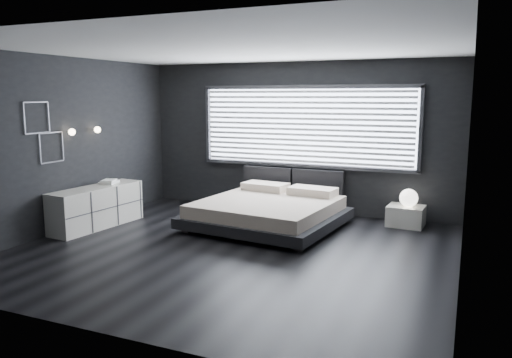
% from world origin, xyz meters
% --- Properties ---
extents(room, '(6.04, 6.00, 2.80)m').
position_xyz_m(room, '(0.00, 0.00, 1.40)').
color(room, black).
rests_on(room, ground).
extents(window, '(4.14, 0.09, 1.52)m').
position_xyz_m(window, '(0.20, 2.70, 1.61)').
color(window, white).
rests_on(window, ground).
extents(headboard, '(1.96, 0.16, 0.52)m').
position_xyz_m(headboard, '(-0.02, 2.64, 0.57)').
color(headboard, black).
rests_on(headboard, ground).
extents(sconce_near, '(0.18, 0.11, 0.11)m').
position_xyz_m(sconce_near, '(-2.88, 0.05, 1.60)').
color(sconce_near, silver).
rests_on(sconce_near, ground).
extents(sconce_far, '(0.18, 0.11, 0.11)m').
position_xyz_m(sconce_far, '(-2.88, 0.65, 1.60)').
color(sconce_far, silver).
rests_on(sconce_far, ground).
extents(wall_art_upper, '(0.01, 0.48, 0.48)m').
position_xyz_m(wall_art_upper, '(-2.98, -0.55, 1.85)').
color(wall_art_upper, '#47474C').
rests_on(wall_art_upper, ground).
extents(wall_art_lower, '(0.01, 0.48, 0.48)m').
position_xyz_m(wall_art_lower, '(-2.98, -0.30, 1.38)').
color(wall_art_lower, '#47474C').
rests_on(wall_art_lower, ground).
extents(bed, '(2.52, 2.42, 0.59)m').
position_xyz_m(bed, '(-0.01, 1.39, 0.28)').
color(bed, black).
rests_on(bed, ground).
extents(nightstand, '(0.62, 0.53, 0.34)m').
position_xyz_m(nightstand, '(2.10, 2.37, 0.17)').
color(nightstand, silver).
rests_on(nightstand, ground).
extents(orb_lamp, '(0.30, 0.30, 0.30)m').
position_xyz_m(orb_lamp, '(2.14, 2.33, 0.50)').
color(orb_lamp, white).
rests_on(orb_lamp, nightstand).
extents(dresser, '(0.65, 1.74, 0.68)m').
position_xyz_m(dresser, '(-2.65, 0.27, 0.34)').
color(dresser, silver).
rests_on(dresser, ground).
extents(book_stack, '(0.31, 0.37, 0.07)m').
position_xyz_m(book_stack, '(-2.66, 0.62, 0.71)').
color(book_stack, white).
rests_on(book_stack, dresser).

